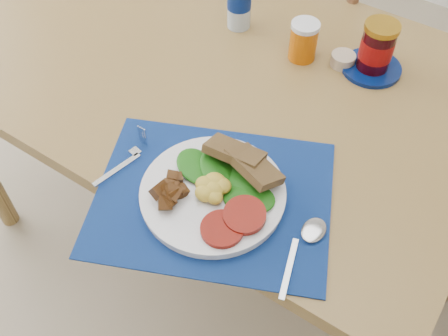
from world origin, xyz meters
The scene contains 10 objects.
ground centered at (0.00, 0.00, 0.00)m, with size 4.00×4.00×0.00m, color gray.
table centered at (0.00, 0.20, 0.67)m, with size 1.40×0.90×0.75m.
chair_far centered at (0.04, 0.79, 0.56)m, with size 0.50×0.48×1.10m.
placemat centered at (0.24, -0.14, 0.75)m, with size 0.47×0.37×0.00m, color #040732.
breakfast_plate centered at (0.23, -0.15, 0.77)m, with size 0.29×0.29×0.07m.
fork centered at (0.03, -0.16, 0.76)m, with size 0.04×0.17×0.00m.
spoon centered at (0.44, -0.13, 0.76)m, with size 0.05×0.19×0.01m.
juice_glass centered at (0.18, 0.34, 0.80)m, with size 0.07×0.07×0.10m, color #BF5605.
ramekin centered at (0.27, 0.38, 0.77)m, with size 0.06×0.06×0.03m, color tan.
jam_on_saucer centered at (0.34, 0.40, 0.81)m, with size 0.15×0.15×0.13m.
Camera 1 is at (0.60, -0.64, 1.60)m, focal length 42.00 mm.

